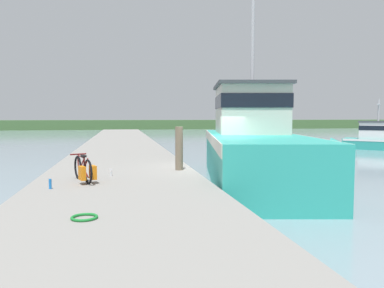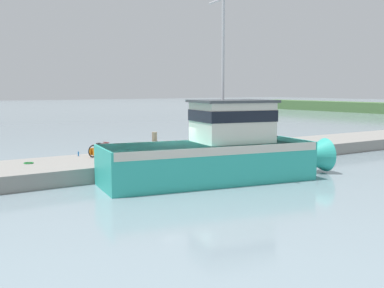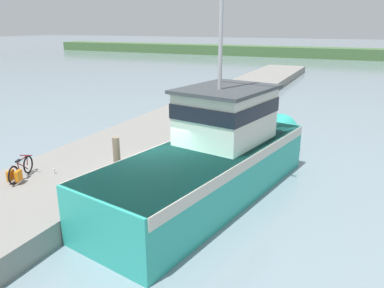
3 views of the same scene
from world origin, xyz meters
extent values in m
plane|color=gray|center=(0.00, 0.00, 0.00)|extent=(320.00, 320.00, 0.00)
cube|color=gray|center=(-3.12, 0.00, 0.37)|extent=(4.72, 80.00, 0.74)
cube|color=teal|center=(1.76, 0.74, 0.91)|extent=(4.97, 10.28, 1.82)
cone|color=teal|center=(2.85, 6.46, 0.91)|extent=(2.03, 2.07, 1.73)
cube|color=beige|center=(1.76, 0.74, 1.64)|extent=(4.99, 10.10, 0.36)
cube|color=beige|center=(1.99, 1.96, 2.75)|extent=(3.12, 3.73, 1.85)
cube|color=black|center=(1.99, 1.96, 3.07)|extent=(3.18, 3.81, 0.52)
cube|color=#3D4247|center=(1.99, 1.96, 3.73)|extent=(3.37, 4.03, 0.12)
cylinder|color=#B2B2B7|center=(1.90, 1.47, 6.83)|extent=(0.14, 0.14, 6.07)
torus|color=black|center=(-3.96, -2.51, 1.07)|extent=(0.28, 0.63, 0.65)
torus|color=black|center=(-4.32, -1.56, 1.07)|extent=(0.28, 0.63, 0.65)
cylinder|color=maroon|center=(-4.02, -2.35, 0.99)|extent=(0.15, 0.33, 0.18)
cylinder|color=maroon|center=(-4.09, -2.15, 1.16)|extent=(0.08, 0.14, 0.50)
cylinder|color=maroon|center=(-4.04, -2.31, 1.24)|extent=(0.19, 0.44, 0.37)
cylinder|color=maroon|center=(-4.18, -1.91, 1.16)|extent=(0.26, 0.61, 0.50)
cylinder|color=maroon|center=(-4.20, -1.86, 1.40)|extent=(0.22, 0.50, 0.05)
cylinder|color=maroon|center=(-4.30, -1.59, 1.23)|extent=(0.07, 0.10, 0.33)
cylinder|color=maroon|center=(-4.29, -1.62, 1.44)|extent=(0.43, 0.19, 0.04)
cube|color=black|center=(-4.10, -2.13, 1.44)|extent=(0.18, 0.26, 0.05)
cube|color=orange|center=(-4.11, -2.51, 1.03)|extent=(0.22, 0.34, 0.36)
cube|color=orange|center=(-3.85, -2.41, 1.03)|extent=(0.22, 0.34, 0.36)
cylinder|color=#756651|center=(-1.25, -0.37, 1.45)|extent=(0.25, 0.25, 1.42)
torus|color=#197A2D|center=(-3.75, -5.89, 0.77)|extent=(0.46, 0.46, 0.05)
cylinder|color=blue|center=(-4.81, -2.98, 0.86)|extent=(0.07, 0.07, 0.25)
cylinder|color=silver|center=(-3.41, -1.24, 0.85)|extent=(0.06, 0.06, 0.21)
camera|label=1|loc=(-3.11, -12.41, 2.49)|focal=35.00mm
camera|label=2|loc=(19.49, -12.21, 4.32)|focal=45.00mm
camera|label=3|loc=(6.41, -10.61, 5.94)|focal=35.00mm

